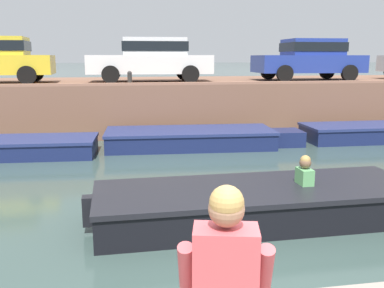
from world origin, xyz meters
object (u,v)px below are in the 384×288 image
(car_centre_blue, at_px, (309,58))
(person_seated_left, at_px, (225,282))
(boat_moored_central_navy, at_px, (198,138))
(mooring_bollard_mid, at_px, (130,77))
(car_left_inner_white, at_px, (151,58))
(boat_moored_east_navy, at_px, (383,132))
(motorboat_passing, at_px, (274,202))

(car_centre_blue, height_order, person_seated_left, car_centre_blue)
(boat_moored_central_navy, xyz_separation_m, person_seated_left, (-1.70, -9.98, 1.08))
(car_centre_blue, xyz_separation_m, mooring_bollard_mid, (-6.83, -1.73, -0.61))
(boat_moored_central_navy, bearing_deg, car_left_inner_white, 107.32)
(boat_moored_central_navy, relative_size, person_seated_left, 6.09)
(car_left_inner_white, xyz_separation_m, car_centre_blue, (6.00, 0.00, -0.00))
(mooring_bollard_mid, bearing_deg, boat_moored_east_navy, -11.66)
(motorboat_passing, distance_m, car_centre_blue, 10.65)
(car_left_inner_white, xyz_separation_m, person_seated_left, (-0.64, -13.38, -1.24))
(boat_moored_east_navy, distance_m, car_centre_blue, 4.22)
(motorboat_passing, xyz_separation_m, person_seated_left, (-1.87, -4.14, 1.06))
(boat_moored_east_navy, xyz_separation_m, car_left_inner_white, (-7.07, 3.36, 2.32))
(mooring_bollard_mid, height_order, person_seated_left, mooring_bollard_mid)
(motorboat_passing, relative_size, car_left_inner_white, 1.45)
(boat_moored_central_navy, relative_size, boat_moored_east_navy, 1.06)
(mooring_bollard_mid, relative_size, person_seated_left, 0.46)
(motorboat_passing, bearing_deg, boat_moored_east_navy, 45.18)
(car_left_inner_white, distance_m, car_centre_blue, 6.00)
(motorboat_passing, distance_m, car_left_inner_white, 9.60)
(boat_moored_central_navy, distance_m, motorboat_passing, 5.84)
(motorboat_passing, height_order, person_seated_left, person_seated_left)
(boat_moored_east_navy, distance_m, mooring_bollard_mid, 8.26)
(boat_moored_east_navy, relative_size, car_left_inner_white, 1.26)
(boat_moored_east_navy, bearing_deg, car_left_inner_white, 154.61)
(boat_moored_central_navy, height_order, motorboat_passing, motorboat_passing)
(boat_moored_east_navy, bearing_deg, motorboat_passing, -134.82)
(boat_moored_central_navy, relative_size, car_centre_blue, 1.46)
(motorboat_passing, height_order, car_centre_blue, car_centre_blue)
(person_seated_left, bearing_deg, boat_moored_east_navy, 52.40)
(car_centre_blue, bearing_deg, person_seated_left, -116.40)
(boat_moored_east_navy, relative_size, car_centre_blue, 1.38)
(car_centre_blue, relative_size, person_seated_left, 4.18)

